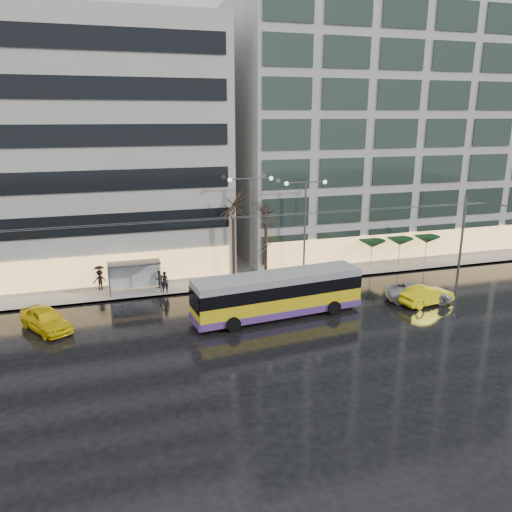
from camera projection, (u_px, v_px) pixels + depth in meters
name	position (u px, v px, depth m)	size (l,w,h in m)	color
ground	(267.00, 332.00, 33.70)	(140.00, 140.00, 0.00)	black
sidewalk	(242.00, 270.00, 47.14)	(80.00, 10.00, 0.15)	gray
kerb	(257.00, 286.00, 42.58)	(80.00, 0.10, 0.15)	slate
building_left	(28.00, 151.00, 43.71)	(34.00, 14.00, 22.00)	#A3A19C
building_right	(382.00, 130.00, 53.06)	(32.00, 14.00, 25.00)	#A3A19C
trolleybus	(278.00, 296.00, 36.07)	(12.76, 5.26, 5.83)	gold
catenary	(249.00, 243.00, 40.14)	(42.24, 5.12, 7.00)	#595B60
bus_shelter	(129.00, 270.00, 40.68)	(4.20, 1.60, 2.51)	#595B60
street_lamp_near	(251.00, 214.00, 42.58)	(3.96, 0.36, 9.03)	#595B60
street_lamp_far	(305.00, 214.00, 44.05)	(3.96, 0.36, 8.53)	#595B60
tree_a	(233.00, 202.00, 42.05)	(3.20, 3.20, 8.40)	black
tree_b	(266.00, 208.00, 43.25)	(3.20, 3.20, 7.70)	black
parasol_a	(372.00, 244.00, 47.07)	(2.50, 2.50, 2.65)	#595B60
parasol_b	(400.00, 242.00, 47.91)	(2.50, 2.50, 2.65)	#595B60
parasol_c	(427.00, 239.00, 48.75)	(2.50, 2.50, 2.65)	#595B60
taxi_a	(46.00, 319.00, 33.87)	(1.90, 4.72, 1.61)	yellow
taxi_b	(427.00, 295.00, 38.57)	(1.55, 4.44, 1.46)	#FFEC0D
sedan_silver	(419.00, 292.00, 39.29)	(2.36, 5.11, 1.42)	#ABACB0
pedestrian_a	(164.00, 276.00, 40.52)	(1.22, 1.23, 2.19)	black
pedestrian_b	(159.00, 279.00, 41.84)	(0.87, 0.77, 1.50)	black
pedestrian_c	(100.00, 277.00, 41.26)	(1.15, 0.88, 2.11)	black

